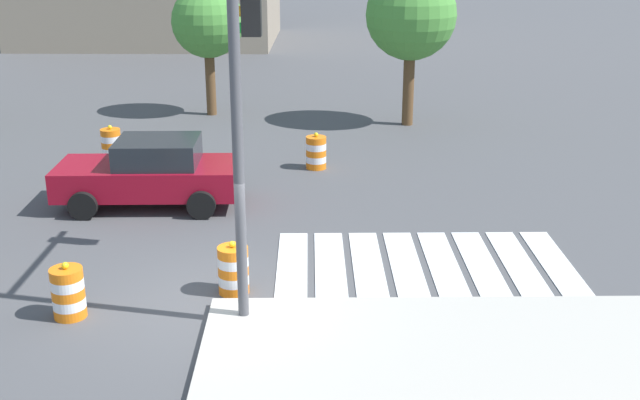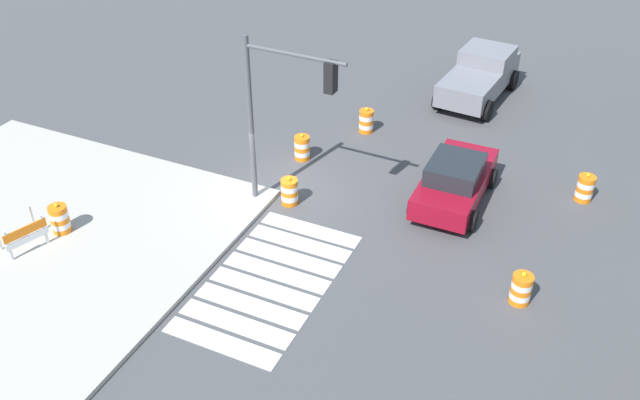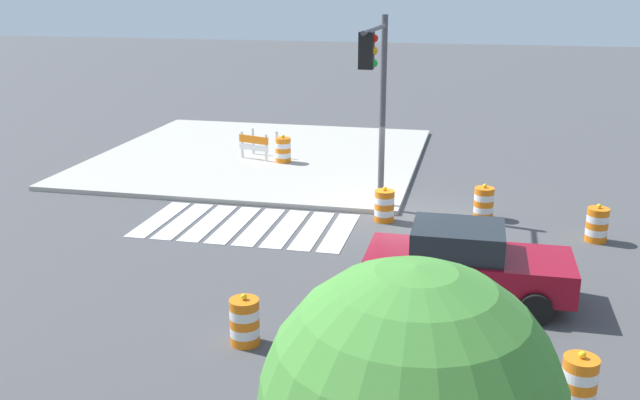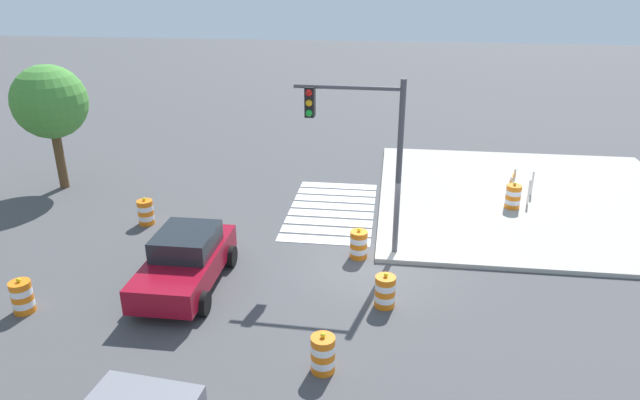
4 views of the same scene
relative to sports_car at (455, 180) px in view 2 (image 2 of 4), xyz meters
name	(u,v)px [view 2 (image 2 of 4)]	position (x,y,z in m)	size (l,w,h in m)	color
ground_plane	(280,194)	(2.05, -5.35, -0.81)	(120.00, 120.00, 0.00)	#474749
sidewalk_corner	(9,246)	(8.05, -11.35, -0.74)	(12.00, 12.00, 0.15)	#ADA89E
crosswalk_stripes	(270,280)	(6.05, -3.55, -0.80)	(5.85, 3.20, 0.02)	silver
sports_car	(455,180)	(0.00, 0.00, 0.00)	(4.31, 2.15, 1.63)	maroon
pickup_truck	(481,74)	(-8.28, -1.21, 0.16)	(5.31, 2.72, 1.92)	slate
traffic_barrel_near_corner	(302,148)	(-0.36, -5.71, -0.36)	(0.56, 0.56, 1.02)	orange
traffic_barrel_crosswalk_end	(290,192)	(2.38, -4.81, -0.36)	(0.56, 0.56, 1.02)	orange
traffic_barrel_median_near	(585,188)	(-1.89, 3.87, -0.36)	(0.56, 0.56, 1.02)	orange
traffic_barrel_median_far	(366,121)	(-3.26, -4.38, -0.36)	(0.56, 0.56, 1.02)	orange
traffic_barrel_far_curb	(521,289)	(3.96, 2.96, -0.36)	(0.56, 0.56, 1.02)	orange
traffic_barrel_on_sidewalk	(60,219)	(6.85, -10.33, -0.21)	(0.56, 0.56, 1.02)	orange
construction_barricade	(24,233)	(7.97, -10.63, -0.09)	(1.42, 1.12, 1.00)	silver
traffic_light_pole	(282,98)	(2.67, -4.81, 3.10)	(0.47, 3.29, 5.50)	#4C4C51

